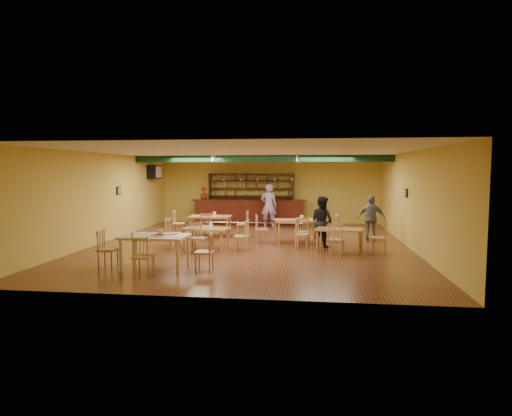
# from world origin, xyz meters

# --- Properties ---
(floor) EXTENTS (12.00, 12.00, 0.00)m
(floor) POSITION_xyz_m (0.00, 0.00, 0.00)
(floor) COLOR #4F2816
(floor) RESTS_ON ground
(ceiling_beam) EXTENTS (10.00, 0.30, 0.25)m
(ceiling_beam) POSITION_xyz_m (0.00, 2.80, 2.87)
(ceiling_beam) COLOR black
(ceiling_beam) RESTS_ON ceiling
(track_rail_left) EXTENTS (0.05, 2.50, 0.05)m
(track_rail_left) POSITION_xyz_m (-1.80, 3.40, 2.94)
(track_rail_left) COLOR white
(track_rail_left) RESTS_ON ceiling
(track_rail_right) EXTENTS (0.05, 2.50, 0.05)m
(track_rail_right) POSITION_xyz_m (1.40, 3.40, 2.94)
(track_rail_right) COLOR white
(track_rail_right) RESTS_ON ceiling
(ac_unit) EXTENTS (0.34, 0.70, 0.48)m
(ac_unit) POSITION_xyz_m (-4.80, 4.20, 2.35)
(ac_unit) COLOR white
(ac_unit) RESTS_ON wall_left
(picture_left) EXTENTS (0.04, 0.34, 0.28)m
(picture_left) POSITION_xyz_m (-4.97, 1.00, 1.70)
(picture_left) COLOR black
(picture_left) RESTS_ON wall_left
(picture_right) EXTENTS (0.04, 0.34, 0.28)m
(picture_right) POSITION_xyz_m (4.97, 0.50, 1.70)
(picture_right) COLOR black
(picture_right) RESTS_ON wall_right
(bar_counter) EXTENTS (5.07, 0.85, 1.13)m
(bar_counter) POSITION_xyz_m (-0.79, 5.15, 0.56)
(bar_counter) COLOR #39110B
(bar_counter) RESTS_ON ground
(back_bar_hutch) EXTENTS (3.92, 0.40, 2.28)m
(back_bar_hutch) POSITION_xyz_m (-0.79, 5.78, 1.14)
(back_bar_hutch) COLOR #39110B
(back_bar_hutch) RESTS_ON ground
(poinsettia) EXTENTS (0.38, 0.38, 0.53)m
(poinsettia) POSITION_xyz_m (-2.87, 5.15, 1.40)
(poinsettia) COLOR #AD2610
(poinsettia) RESTS_ON bar_counter
(dining_table_a) EXTENTS (1.53, 0.95, 0.75)m
(dining_table_a) POSITION_xyz_m (-1.73, 1.60, 0.38)
(dining_table_a) COLOR #AE733E
(dining_table_a) RESTS_ON ground
(dining_table_b) EXTENTS (1.70, 1.24, 0.76)m
(dining_table_b) POSITION_xyz_m (1.49, 0.69, 0.38)
(dining_table_b) COLOR #AE733E
(dining_table_b) RESTS_ON ground
(dining_table_c) EXTENTS (1.45, 0.98, 0.68)m
(dining_table_c) POSITION_xyz_m (-1.24, -1.07, 0.34)
(dining_table_c) COLOR #AE733E
(dining_table_c) RESTS_ON ground
(dining_table_d) EXTENTS (1.52, 1.08, 0.69)m
(dining_table_d) POSITION_xyz_m (2.80, -0.82, 0.35)
(dining_table_d) COLOR #AE733E
(dining_table_d) RESTS_ON ground
(near_table) EXTENTS (1.57, 1.02, 0.84)m
(near_table) POSITION_xyz_m (-1.85, -3.81, 0.42)
(near_table) COLOR tan
(near_table) RESTS_ON ground
(pizza_tray) EXTENTS (0.52, 0.52, 0.01)m
(pizza_tray) POSITION_xyz_m (-1.74, -3.81, 0.85)
(pizza_tray) COLOR silver
(pizza_tray) RESTS_ON near_table
(parmesan_shaker) EXTENTS (0.07, 0.07, 0.11)m
(parmesan_shaker) POSITION_xyz_m (-2.35, -3.98, 0.89)
(parmesan_shaker) COLOR #EAE5C6
(parmesan_shaker) RESTS_ON near_table
(napkin_stack) EXTENTS (0.24, 0.22, 0.03)m
(napkin_stack) POSITION_xyz_m (-1.46, -3.59, 0.85)
(napkin_stack) COLOR white
(napkin_stack) RESTS_ON near_table
(pizza_server) EXTENTS (0.33, 0.14, 0.00)m
(pizza_server) POSITION_xyz_m (-1.57, -3.76, 0.86)
(pizza_server) COLOR silver
(pizza_server) RESTS_ON pizza_tray
(side_plate) EXTENTS (0.22, 0.22, 0.01)m
(side_plate) POSITION_xyz_m (-1.24, -4.04, 0.85)
(side_plate) COLOR white
(side_plate) RESTS_ON near_table
(patron_bar) EXTENTS (0.69, 0.46, 1.85)m
(patron_bar) POSITION_xyz_m (0.17, 4.33, 0.92)
(patron_bar) COLOR #944FAC
(patron_bar) RESTS_ON ground
(patron_right_a) EXTENTS (0.99, 0.98, 1.61)m
(patron_right_a) POSITION_xyz_m (2.29, -0.11, 0.80)
(patron_right_a) COLOR black
(patron_right_a) RESTS_ON ground
(patron_right_b) EXTENTS (0.98, 0.58, 1.57)m
(patron_right_b) POSITION_xyz_m (4.00, 1.18, 0.79)
(patron_right_b) COLOR slate
(patron_right_b) RESTS_ON ground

